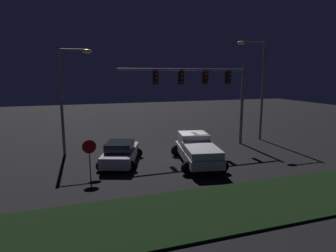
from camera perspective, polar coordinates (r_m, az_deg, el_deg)
ground_plane at (r=20.30m, az=3.71°, el=-6.27°), size 80.00×80.00×0.00m
grass_median at (r=13.91m, az=15.95°, el=-14.38°), size 22.30×4.33×0.10m
pickup_truck at (r=18.91m, az=5.72°, el=-4.39°), size 3.52×5.67×1.80m
car_sedan at (r=18.93m, az=-9.40°, el=-5.28°), size 3.38×4.75×1.51m
traffic_signal_gantry at (r=22.77m, az=7.45°, el=8.31°), size 10.32×0.56×6.50m
street_lamp_left at (r=21.46m, az=-19.28°, el=7.11°), size 2.35×0.44×7.59m
street_lamp_right at (r=26.20m, az=17.39°, el=8.91°), size 2.78×0.44×8.55m
stop_sign at (r=16.41m, az=-15.32°, el=-4.94°), size 0.76×0.08×2.23m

